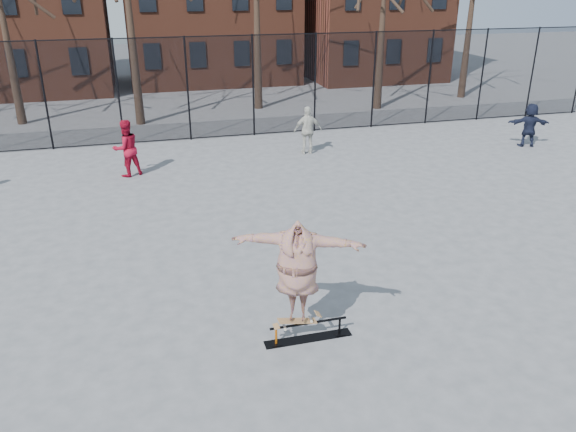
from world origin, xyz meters
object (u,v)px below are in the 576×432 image
object	(u,v)px
bystander_white	(308,130)
bystander_navy	(529,125)
skateboard	(297,322)
skate_rail	(308,332)
bystander_red	(126,148)
skater	(298,273)

from	to	relation	value
bystander_white	bystander_navy	size ratio (longest dim) A/B	1.05
skateboard	bystander_navy	world-z (taller)	bystander_navy
skate_rail	skateboard	xyz separation A→B (m)	(-0.21, 0.00, 0.26)
skateboard	bystander_red	bearing A→B (deg)	105.33
bystander_red	bystander_white	world-z (taller)	bystander_red
skate_rail	bystander_white	distance (m)	11.60
skater	bystander_red	distance (m)	10.61
skateboard	bystander_red	size ratio (longest dim) A/B	0.41
skate_rail	bystander_red	xyz separation A→B (m)	(-3.01, 10.23, 0.79)
bystander_navy	skate_rail	bearing A→B (deg)	57.98
skate_rail	bystander_red	distance (m)	10.69
skateboard	bystander_navy	size ratio (longest dim) A/B	0.46
skater	bystander_navy	size ratio (longest dim) A/B	1.38
bystander_navy	bystander_white	bearing A→B (deg)	9.82
bystander_navy	skater	bearing A→B (deg)	57.49
skater	bystander_navy	distance (m)	15.54
skater	bystander_white	world-z (taller)	skater
skater	bystander_red	xyz separation A→B (m)	(-2.80, 10.23, -0.45)
skate_rail	bystander_navy	size ratio (longest dim) A/B	0.97
skateboard	bystander_white	xyz separation A→B (m)	(3.60, 11.06, 0.47)
bystander_red	bystander_white	size ratio (longest dim) A/B	1.06
bystander_navy	bystander_red	bearing A→B (deg)	16.71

